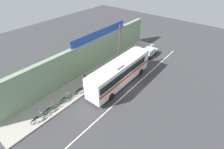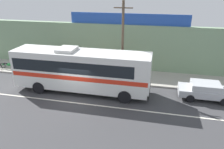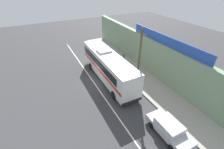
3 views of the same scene
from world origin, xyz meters
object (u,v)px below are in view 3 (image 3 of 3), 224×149
at_px(motorcycle_red, 106,51).
at_px(motorcycle_blue, 97,44).
at_px(pedestrian_by_curb, 123,57).
at_px(parked_car, 169,129).
at_px(motorcycle_purple, 111,56).
at_px(utility_pole, 139,59).
at_px(intercity_bus, 108,65).
at_px(motorcycle_green, 101,47).

distance_m(motorcycle_red, motorcycle_blue, 3.90).
relative_size(motorcycle_red, pedestrian_by_curb, 1.23).
bearing_deg(parked_car, motorcycle_purple, 172.47).
bearing_deg(utility_pole, motorcycle_purple, 176.54).
height_order(intercity_bus, motorcycle_red, intercity_bus).
xyz_separation_m(parked_car, motorcycle_green, (-19.62, 2.11, -0.17)).
distance_m(parked_car, motorcycle_green, 19.73).
bearing_deg(utility_pole, motorcycle_green, 177.27).
distance_m(utility_pole, pedestrian_by_curb, 6.81).
relative_size(utility_pole, pedestrian_by_curb, 4.59).
xyz_separation_m(motorcycle_purple, pedestrian_by_curb, (2.01, 1.09, 0.48)).
relative_size(motorcycle_green, pedestrian_by_curb, 1.24).
xyz_separation_m(utility_pole, motorcycle_red, (-10.34, 0.67, -3.32)).
height_order(motorcycle_purple, motorcycle_blue, same).
height_order(intercity_bus, utility_pole, utility_pole).
bearing_deg(motorcycle_green, motorcycle_purple, -1.45).
relative_size(intercity_bus, utility_pole, 1.58).
bearing_deg(utility_pole, motorcycle_red, 176.30).
bearing_deg(motorcycle_green, intercity_bus, -17.67).
bearing_deg(pedestrian_by_curb, parked_car, -13.30).
distance_m(intercity_bus, parked_car, 10.27).
bearing_deg(motorcycle_red, pedestrian_by_curb, 11.75).
distance_m(utility_pole, motorcycle_blue, 14.62).
height_order(utility_pole, motorcycle_purple, utility_pole).
xyz_separation_m(intercity_bus, parked_car, (10.14, 0.91, -1.33)).
distance_m(motorcycle_green, motorcycle_blue, 1.66).
relative_size(utility_pole, motorcycle_green, 3.71).
xyz_separation_m(motorcycle_red, motorcycle_blue, (-3.89, -0.18, 0.00)).
relative_size(parked_car, pedestrian_by_curb, 2.69).
relative_size(motorcycle_purple, motorcycle_green, 1.00).
distance_m(motorcycle_red, pedestrian_by_curb, 4.47).
xyz_separation_m(utility_pole, motorcycle_blue, (-14.23, 0.49, -3.32)).
distance_m(parked_car, pedestrian_by_curb, 13.40).
bearing_deg(motorcycle_purple, motorcycle_blue, 179.94).
relative_size(utility_pole, motorcycle_blue, 3.95).
relative_size(intercity_bus, motorcycle_red, 5.90).
height_order(motorcycle_purple, pedestrian_by_curb, pedestrian_by_curb).
bearing_deg(parked_car, utility_pole, 167.92).
bearing_deg(pedestrian_by_curb, motorcycle_blue, -172.51).
xyz_separation_m(utility_pole, motorcycle_purple, (-8.01, 0.48, -3.32)).
bearing_deg(intercity_bus, motorcycle_red, 156.90).
height_order(parked_car, pedestrian_by_curb, pedestrian_by_curb).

